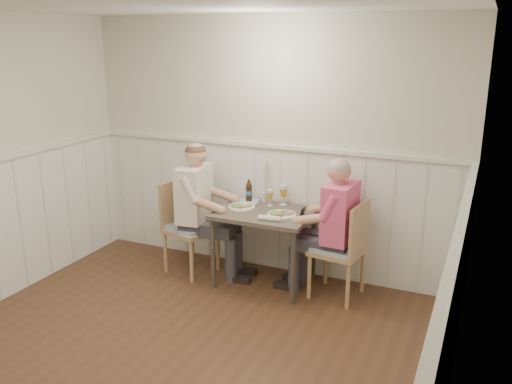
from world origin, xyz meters
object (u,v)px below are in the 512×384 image
Objects in this scene: chair_left at (187,223)px; man_in_pink at (335,239)px; diner_cream at (199,219)px; chair_right at (344,246)px; beer_bottle at (249,191)px; dining_table at (264,221)px; grass_vase at (264,183)px.

man_in_pink reaches higher than chair_left.
chair_left is 0.70× the size of man_in_pink.
chair_right is at bearing 2.54° from diner_cream.
beer_bottle is at bearing 26.86° from chair_left.
dining_table is 2.11× the size of grass_vase.
dining_table is at bearing -42.04° from beer_bottle.
diner_cream is 3.20× the size of grass_vase.
diner_cream is at bearing -175.40° from dining_table.
grass_vase is at bearing 113.86° from dining_table.
beer_bottle is 0.18m from grass_vase.
beer_bottle is (-0.99, 0.24, 0.28)m from man_in_pink.
diner_cream is 0.76m from grass_vase.
grass_vase is at bearing 160.89° from man_in_pink.
man_in_pink is at bearing 1.39° from dining_table.
diner_cream is at bearing -6.52° from chair_left.
beer_bottle is (0.58, 0.29, 0.33)m from chair_left.
chair_left is at bearing -177.95° from man_in_pink.
chair_left is at bearing 173.48° from diner_cream.
grass_vase is at bearing 32.95° from diner_cream.
man_in_pink is 0.97× the size of diner_cream.
man_in_pink is 1.41m from diner_cream.
beer_bottle is at bearing 137.96° from dining_table.
man_in_pink is 0.97m from grass_vase.
chair_right reaches higher than dining_table.
man_in_pink reaches higher than chair_right.
diner_cream reaches higher than chair_right.
man_in_pink is at bearing -13.43° from beer_bottle.
dining_table is 0.98× the size of chair_right.
diner_cream is (0.16, -0.02, 0.07)m from chair_left.
chair_left reaches higher than chair_right.
grass_vase is (0.72, 0.35, 0.43)m from chair_left.
diner_cream is (-0.70, -0.06, -0.06)m from dining_table.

